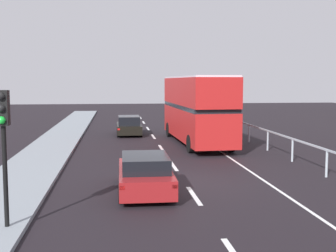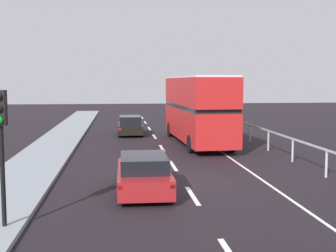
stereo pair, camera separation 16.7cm
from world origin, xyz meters
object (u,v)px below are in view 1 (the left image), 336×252
Objects in this scene: double_decker_bus_red at (197,108)px; hatchback_car_near at (145,174)px; traffic_signal_pole at (3,125)px; sedan_car_ahead at (129,126)px.

double_decker_bus_red reaches higher than hatchback_car_near.
hatchback_car_near is at bearing -111.44° from double_decker_bus_red.
double_decker_bus_red is at bearing 62.95° from traffic_signal_pole.
sedan_car_ahead is at bearing 90.85° from hatchback_car_near.
hatchback_car_near is 1.04× the size of sedan_car_ahead.
double_decker_bus_red is 12.47m from hatchback_car_near.
double_decker_bus_red is at bearing 71.68° from hatchback_car_near.
traffic_signal_pole is at bearing -135.14° from hatchback_car_near.
double_decker_bus_red is 2.46× the size of sedan_car_ahead.
traffic_signal_pole is at bearing -100.57° from sedan_car_ahead.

